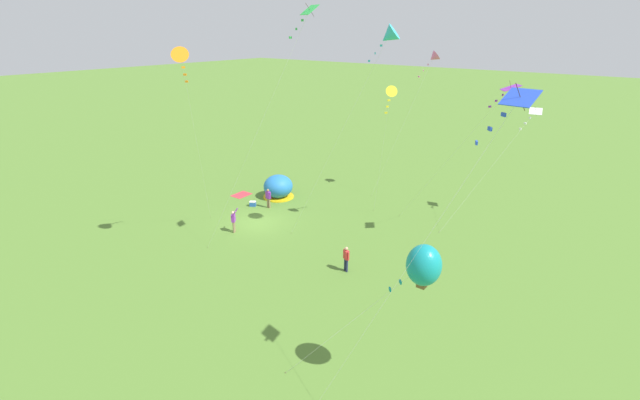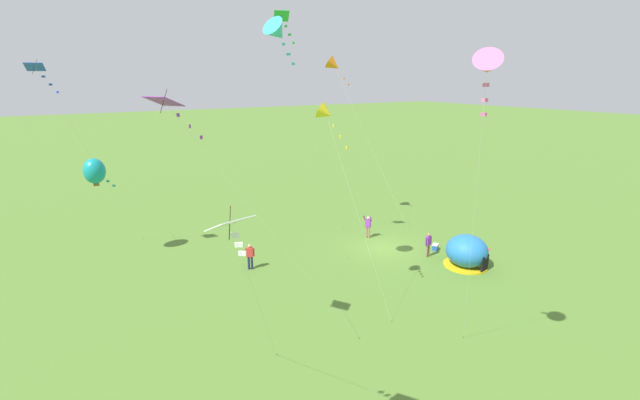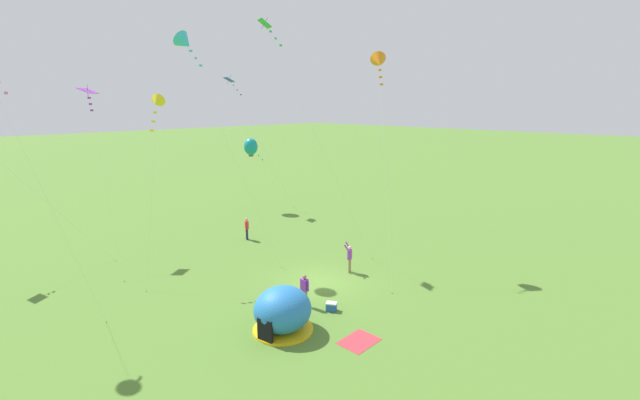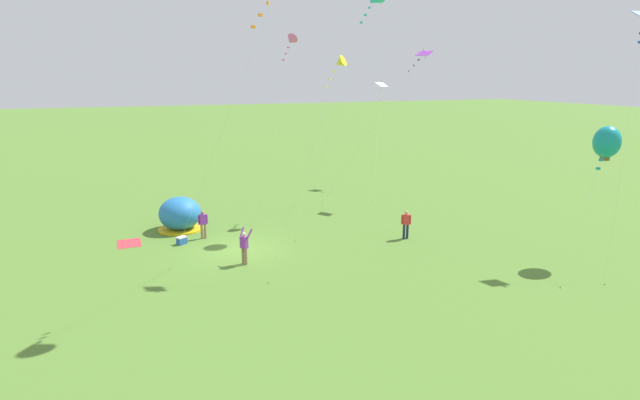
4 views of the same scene
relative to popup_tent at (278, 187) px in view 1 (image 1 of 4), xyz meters
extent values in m
plane|color=#517A2D|center=(5.14, 2.58, -1.00)|extent=(300.00, 300.00, 0.00)
ellipsoid|color=#2672BF|center=(0.01, 0.00, 0.05)|extent=(2.70, 2.60, 2.10)
cylinder|color=yellow|center=(0.01, 0.00, -0.95)|extent=(2.81, 2.81, 0.10)
cube|color=black|center=(-1.24, -0.27, -0.45)|extent=(0.29, 0.81, 1.10)
cube|color=#CC333D|center=(1.73, -3.13, -0.99)|extent=(1.73, 1.34, 0.01)
cube|color=#2659B2|center=(2.98, -0.30, -0.81)|extent=(0.58, 0.63, 0.38)
cube|color=white|center=(2.98, -0.30, -0.59)|extent=(0.60, 0.64, 0.06)
cylinder|color=#8C7251|center=(2.38, 1.16, -0.56)|extent=(0.15, 0.15, 0.88)
cylinder|color=#8C7251|center=(2.40, 0.96, -0.56)|extent=(0.15, 0.15, 0.88)
cube|color=purple|center=(2.39, 1.06, 0.18)|extent=(0.27, 0.40, 0.60)
sphere|color=#9E7051|center=(2.39, 1.06, 0.61)|extent=(0.22, 0.22, 0.22)
cylinder|color=purple|center=(2.37, 1.31, 0.18)|extent=(0.09, 0.09, 0.58)
cylinder|color=purple|center=(2.41, 0.81, 0.18)|extent=(0.09, 0.09, 0.58)
cylinder|color=#8C7251|center=(7.37, 2.29, -0.56)|extent=(0.15, 0.15, 0.88)
cylinder|color=#8C7251|center=(7.54, 2.39, -0.56)|extent=(0.15, 0.15, 0.88)
cube|color=purple|center=(7.45, 2.34, 0.18)|extent=(0.45, 0.41, 0.60)
sphere|color=beige|center=(7.45, 2.34, 0.61)|extent=(0.22, 0.22, 0.22)
cylinder|color=purple|center=(7.15, 2.32, 0.65)|extent=(0.32, 0.34, 0.50)
cylinder|color=purple|center=(7.59, 2.61, 0.65)|extent=(0.23, 0.38, 0.50)
cylinder|color=#1E2347|center=(6.94, 12.34, -0.56)|extent=(0.15, 0.15, 0.88)
cylinder|color=#1E2347|center=(6.85, 12.16, -0.56)|extent=(0.15, 0.15, 0.88)
cube|color=red|center=(6.89, 12.25, 0.18)|extent=(0.38, 0.45, 0.60)
sphere|color=tan|center=(6.89, 12.25, 0.61)|extent=(0.22, 0.22, 0.22)
cylinder|color=red|center=(7.00, 12.48, 0.18)|extent=(0.09, 0.09, 0.58)
cylinder|color=red|center=(6.78, 12.03, 0.18)|extent=(0.09, 0.09, 0.58)
cylinder|color=silver|center=(-6.82, 8.43, 5.12)|extent=(2.69, 3.69, 12.23)
cylinder|color=brown|center=(-5.48, 6.59, -0.97)|extent=(0.03, 0.03, 0.06)
cone|color=pink|center=(-8.16, 10.28, 11.23)|extent=(1.33, 1.36, 1.07)
cube|color=pink|center=(-7.93, 9.95, 10.67)|extent=(0.19, 0.18, 0.12)
cube|color=pink|center=(-7.73, 9.68, 10.19)|extent=(0.21, 0.14, 0.12)
cube|color=pink|center=(-7.53, 9.41, 9.71)|extent=(0.16, 0.20, 0.12)
cylinder|color=silver|center=(-5.15, 16.67, 3.37)|extent=(6.24, 3.92, 8.74)
cylinder|color=brown|center=(-2.03, 14.72, -0.97)|extent=(0.03, 0.03, 0.06)
cube|color=white|center=(-8.26, 18.63, 7.74)|extent=(0.97, 1.03, 0.39)
cylinder|color=#332314|center=(-8.26, 18.63, 7.75)|extent=(0.30, 0.20, 0.71)
cube|color=white|center=(-7.89, 18.40, 7.29)|extent=(0.19, 0.18, 0.12)
cube|color=white|center=(-7.58, 18.20, 6.90)|extent=(0.14, 0.21, 0.12)
cube|color=white|center=(-7.26, 18.00, 6.51)|extent=(0.18, 0.19, 0.12)
cylinder|color=silver|center=(3.78, 8.96, 6.00)|extent=(2.39, 6.09, 13.99)
cylinder|color=brown|center=(4.97, 5.92, -0.97)|extent=(0.03, 0.03, 0.06)
cone|color=#33B7D1|center=(2.59, 12.00, 12.99)|extent=(1.52, 1.67, 1.41)
cube|color=#33B7D1|center=(2.74, 11.62, 12.46)|extent=(0.20, 0.06, 0.12)
cube|color=#33B7D1|center=(2.87, 11.29, 12.02)|extent=(0.20, 0.16, 0.12)
cube|color=#33B7D1|center=(3.00, 10.97, 11.57)|extent=(0.21, 0.09, 0.12)
cylinder|color=silver|center=(14.50, 17.53, 2.09)|extent=(2.55, 4.93, 6.18)
cylinder|color=brown|center=(15.77, 15.07, -0.97)|extent=(0.03, 0.03, 0.06)
ellipsoid|color=teal|center=(13.23, 19.99, 5.18)|extent=(1.33, 1.33, 1.63)
cube|color=brown|center=(13.23, 19.99, 4.35)|extent=(0.33, 0.33, 0.24)
cube|color=teal|center=(13.43, 19.60, 4.73)|extent=(0.19, 0.17, 0.12)
cube|color=teal|center=(13.60, 19.27, 4.35)|extent=(0.19, 0.18, 0.12)
cube|color=teal|center=(13.77, 18.94, 3.96)|extent=(0.19, 0.18, 0.12)
cylinder|color=silver|center=(14.43, 19.73, 5.24)|extent=(3.71, 4.97, 12.48)
cube|color=blue|center=(12.58, 22.21, 11.48)|extent=(0.98, 1.05, 0.44)
cylinder|color=#332314|center=(12.58, 22.21, 11.49)|extent=(0.27, 0.36, 0.84)
cube|color=blue|center=(12.83, 21.87, 10.96)|extent=(0.18, 0.19, 0.12)
cube|color=blue|center=(13.04, 21.59, 10.52)|extent=(0.19, 0.18, 0.12)
cube|color=blue|center=(13.25, 21.31, 10.07)|extent=(0.21, 0.14, 0.12)
cylinder|color=silver|center=(8.91, 0.96, 5.41)|extent=(4.28, 4.59, 12.81)
cylinder|color=brown|center=(6.78, -1.33, -0.97)|extent=(0.03, 0.03, 0.06)
cone|color=orange|center=(11.05, 3.25, 11.81)|extent=(1.61, 1.63, 1.33)
cube|color=orange|center=(10.77, 2.95, 11.29)|extent=(0.20, 0.15, 0.12)
cube|color=orange|center=(10.53, 2.69, 10.84)|extent=(0.15, 0.20, 0.12)
cube|color=orange|center=(10.29, 2.43, 10.40)|extent=(0.14, 0.21, 0.12)
cylinder|color=silver|center=(-2.17, 14.61, 4.55)|extent=(1.62, 7.52, 11.10)
cylinder|color=brown|center=(-2.97, 10.85, -0.97)|extent=(0.03, 0.03, 0.06)
cube|color=purple|center=(-1.36, 18.36, 10.10)|extent=(1.39, 1.38, 0.37)
cylinder|color=#332314|center=(-1.36, 18.36, 10.11)|extent=(0.08, 0.31, 0.80)
cube|color=purple|center=(-1.46, 17.94, 9.63)|extent=(0.20, 0.07, 0.12)
cube|color=purple|center=(-1.53, 17.58, 9.22)|extent=(0.21, 0.11, 0.12)
cube|color=purple|center=(-1.61, 17.22, 8.81)|extent=(0.20, 0.15, 0.12)
cylinder|color=silver|center=(-1.34, 9.76, 4.17)|extent=(2.62, 2.37, 10.33)
cylinder|color=brown|center=(-2.65, 8.58, -0.97)|extent=(0.03, 0.03, 0.06)
cone|color=yellow|center=(-0.04, 10.94, 9.33)|extent=(1.19, 1.18, 0.98)
cube|color=yellow|center=(-0.33, 10.68, 8.75)|extent=(0.19, 0.17, 0.12)
cube|color=yellow|center=(-0.57, 10.46, 8.26)|extent=(0.19, 0.17, 0.12)
cube|color=yellow|center=(-0.82, 10.24, 7.77)|extent=(0.17, 0.19, 0.12)
cylinder|color=silver|center=(8.67, 6.16, 6.68)|extent=(3.31, 6.81, 15.35)
cylinder|color=brown|center=(10.32, 2.76, -0.97)|extent=(0.03, 0.03, 0.06)
cube|color=green|center=(7.02, 9.56, 14.35)|extent=(0.98, 1.07, 0.52)
cylinder|color=#332314|center=(7.02, 9.56, 14.36)|extent=(0.24, 0.46, 0.70)
cube|color=green|center=(7.20, 9.18, 13.84)|extent=(0.21, 0.11, 0.12)
cube|color=green|center=(7.35, 8.87, 13.39)|extent=(0.21, 0.14, 0.12)
cube|color=green|center=(7.51, 8.55, 12.95)|extent=(0.21, 0.08, 0.12)
camera|label=1|loc=(26.63, 25.45, 13.39)|focal=24.00mm
camera|label=2|loc=(-17.04, 21.62, 10.87)|focal=24.00mm
camera|label=3|loc=(-11.62, -13.83, 9.27)|focal=24.00mm
camera|label=4|loc=(31.37, -3.02, 8.41)|focal=28.00mm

